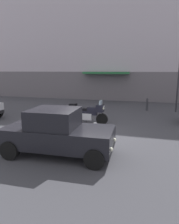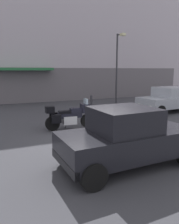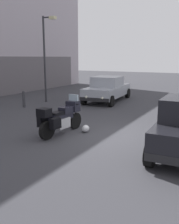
# 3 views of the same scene
# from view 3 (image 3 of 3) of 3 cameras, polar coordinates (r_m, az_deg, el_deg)

# --- Properties ---
(ground_plane) EXTENTS (80.00, 80.00, 0.00)m
(ground_plane) POSITION_cam_3_polar(r_m,az_deg,el_deg) (9.11, 5.77, -5.49)
(ground_plane) COLOR #38383D
(motorcycle) EXTENTS (2.26, 0.79, 1.36)m
(motorcycle) POSITION_cam_3_polar(r_m,az_deg,el_deg) (9.29, -6.35, -1.19)
(motorcycle) COLOR black
(motorcycle) RESTS_ON ground
(helmet) EXTENTS (0.28, 0.28, 0.28)m
(helmet) POSITION_cam_3_polar(r_m,az_deg,el_deg) (9.56, -0.86, -3.70)
(helmet) COLOR silver
(helmet) RESTS_ON ground
(car_sedan_far) EXTENTS (4.69, 2.32, 1.56)m
(car_sedan_far) POSITION_cam_3_polar(r_m,az_deg,el_deg) (16.39, 4.00, 5.15)
(car_sedan_far) COLOR #9EA3AD
(car_sedan_far) RESTS_ON ground
(streetlamp_curbside) EXTENTS (0.28, 0.94, 5.11)m
(streetlamp_curbside) POSITION_cam_3_polar(r_m,az_deg,el_deg) (16.05, -9.60, 13.10)
(streetlamp_curbside) COLOR #2D2D33
(streetlamp_curbside) RESTS_ON ground
(bollard_curbside) EXTENTS (0.16, 0.16, 0.92)m
(bollard_curbside) POSITION_cam_3_polar(r_m,az_deg,el_deg) (14.75, -14.37, 2.89)
(bollard_curbside) COLOR #333338
(bollard_curbside) RESTS_ON ground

